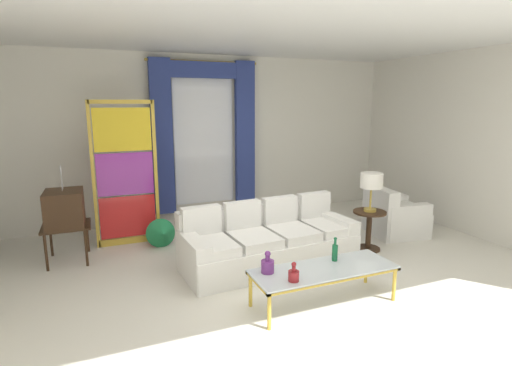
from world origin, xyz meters
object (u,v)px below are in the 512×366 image
armchair_white (393,217)px  peacock_figurine (162,234)px  bottle_crystal_tall (268,265)px  stained_glass_divider (126,177)px  bottle_blue_decanter (294,275)px  table_lamp_brass (372,182)px  bottle_amber_squat (335,251)px  round_side_table (369,227)px  vintage_tv (64,210)px  coffee_table (324,271)px  couch_white_long (267,242)px

armchair_white → peacock_figurine: armchair_white is taller
bottle_crystal_tall → stained_glass_divider: 2.95m
bottle_blue_decanter → table_lamp_brass: bearing=33.7°
bottle_blue_decanter → bottle_crystal_tall: bearing=118.9°
bottle_amber_squat → table_lamp_brass: (1.26, 1.00, 0.51)m
bottle_blue_decanter → peacock_figurine: (-0.89, 2.53, -0.26)m
round_side_table → vintage_tv: bearing=163.2°
vintage_tv → round_side_table: bearing=-16.8°
coffee_table → bottle_crystal_tall: (-0.61, 0.13, 0.12)m
couch_white_long → bottle_blue_decanter: size_ratio=11.87×
bottle_crystal_tall → round_side_table: size_ratio=0.40×
armchair_white → round_side_table: armchair_white is taller
round_side_table → bottle_blue_decanter: bearing=-146.3°
couch_white_long → bottle_amber_squat: size_ratio=8.62×
coffee_table → bottle_blue_decanter: bearing=-161.2°
stained_glass_divider → couch_white_long: bearing=-42.4°
stained_glass_divider → peacock_figurine: 1.03m
vintage_tv → couch_white_long: bearing=-24.0°
stained_glass_divider → peacock_figurine: size_ratio=3.67×
bottle_crystal_tall → table_lamp_brass: bearing=25.6°
coffee_table → round_side_table: (1.49, 1.14, -0.02)m
coffee_table → stained_glass_divider: 3.37m
couch_white_long → bottle_amber_squat: (0.33, -1.12, 0.21)m
coffee_table → round_side_table: 1.87m
stained_glass_divider → round_side_table: size_ratio=3.70×
armchair_white → table_lamp_brass: bearing=-152.4°
bottle_amber_squat → stained_glass_divider: stained_glass_divider is taller
bottle_amber_squat → table_lamp_brass: bearing=38.4°
vintage_tv → round_side_table: 4.31m
vintage_tv → stained_glass_divider: 0.99m
bottle_crystal_tall → vintage_tv: bearing=131.9°
couch_white_long → peacock_figurine: 1.67m
couch_white_long → peacock_figurine: size_ratio=3.99×
coffee_table → bottle_amber_squat: bearing=31.2°
couch_white_long → coffee_table: (0.11, -1.26, 0.07)m
armchair_white → peacock_figurine: size_ratio=1.56×
bottle_amber_squat → armchair_white: bearing=34.4°
round_side_table → armchair_white: bearing=27.6°
bottle_crystal_tall → bottle_amber_squat: bottle_amber_squat is taller
coffee_table → vintage_tv: size_ratio=1.19×
couch_white_long → round_side_table: 1.60m
coffee_table → bottle_crystal_tall: bottle_crystal_tall is taller
coffee_table → stained_glass_divider: stained_glass_divider is taller
bottle_blue_decanter → round_side_table: 2.33m
bottle_blue_decanter → round_side_table: bearing=33.7°
couch_white_long → vintage_tv: bearing=156.0°
bottle_blue_decanter → vintage_tv: (-2.17, 2.53, 0.25)m
armchair_white → round_side_table: bearing=-152.4°
vintage_tv → armchair_white: vintage_tv is taller
bottle_amber_squat → round_side_table: size_ratio=0.47×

